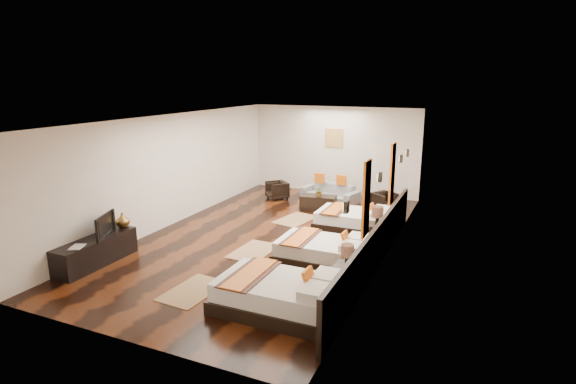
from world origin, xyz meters
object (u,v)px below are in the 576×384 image
at_px(bed_mid, 325,251).
at_px(bed_far, 355,220).
at_px(bed_near, 282,295).
at_px(book, 71,247).
at_px(tv_console, 96,251).
at_px(tv, 102,225).
at_px(coffee_table, 318,202).
at_px(figurine, 122,220).
at_px(table_plant, 319,191).
at_px(nightstand_b, 376,233).
at_px(sofa, 330,192).
at_px(armchair_right, 384,202).
at_px(armchair_left, 277,190).
at_px(nightstand_a, 347,274).

bearing_deg(bed_mid, bed_far, 90.01).
bearing_deg(bed_near, book, -174.98).
distance_m(tv_console, tv, 0.54).
bearing_deg(tv, book, 155.16).
height_order(tv_console, coffee_table, tv_console).
distance_m(figurine, table_plant, 5.45).
distance_m(nightstand_b, figurine, 5.53).
relative_size(sofa, armchair_right, 3.05).
bearing_deg(armchair_right, armchair_left, 122.59).
height_order(nightstand_a, figurine, figurine).
height_order(book, coffee_table, book).
xyz_separation_m(bed_mid, tv_console, (-4.19, -1.91, 0.03)).
distance_m(bed_far, book, 6.36).
bearing_deg(bed_mid, nightstand_b, 60.25).
relative_size(nightstand_b, figurine, 3.00).
bearing_deg(figurine, coffee_table, 60.06).
relative_size(nightstand_a, sofa, 0.48).
distance_m(tv, figurine, 0.63).
xyz_separation_m(nightstand_b, tv_console, (-4.95, -3.23, -0.05)).
relative_size(tv, armchair_left, 1.34).
relative_size(nightstand_b, armchair_left, 1.53).
xyz_separation_m(bed_near, tv, (-4.15, 0.36, 0.51)).
bearing_deg(armchair_right, bed_far, -157.19).
height_order(book, sofa, book).
relative_size(bed_near, coffee_table, 2.09).
bearing_deg(bed_far, armchair_left, 148.06).
bearing_deg(nightstand_a, armchair_left, 126.11).
relative_size(bed_mid, nightstand_a, 2.22).
height_order(figurine, armchair_right, figurine).
bearing_deg(nightstand_a, tv_console, -169.52).
xyz_separation_m(nightstand_a, nightstand_b, (0.00, 2.31, 0.03)).
relative_size(tv_console, table_plant, 6.03).
distance_m(nightstand_a, nightstand_b, 2.31).
distance_m(bed_near, tv_console, 4.20).
bearing_deg(book, bed_far, 48.66).
height_order(figurine, table_plant, figurine).
height_order(tv_console, figurine, figurine).
xyz_separation_m(armchair_left, coffee_table, (1.57, -0.56, -0.08)).
xyz_separation_m(sofa, armchair_left, (-1.57, -0.49, 0.01)).
xyz_separation_m(book, coffee_table, (2.74, 6.10, -0.36)).
distance_m(tv_console, book, 0.63).
distance_m(bed_far, armchair_right, 1.95).
bearing_deg(armchair_right, book, 177.93).
xyz_separation_m(nightstand_b, tv, (-4.89, -3.07, 0.46)).
relative_size(bed_near, nightstand_a, 2.44).
xyz_separation_m(bed_mid, tv, (-4.14, -1.75, 0.54)).
height_order(armchair_right, table_plant, table_plant).
xyz_separation_m(tv_console, armchair_left, (1.17, 6.09, 0.00)).
bearing_deg(tv, bed_far, -66.59).
bearing_deg(armchair_left, nightstand_a, -11.32).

